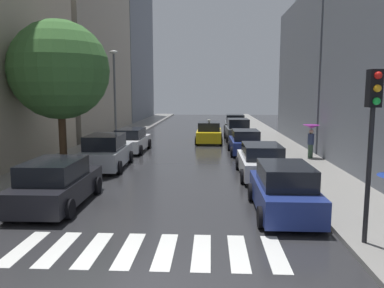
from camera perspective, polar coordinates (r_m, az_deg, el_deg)
name	(u,v)px	position (r m, az deg, el deg)	size (l,w,h in m)	color
ground_plane	(192,141)	(30.85, -0.03, 0.50)	(28.00, 72.00, 0.04)	#29292C
sidewalk_left	(113,139)	(31.84, -11.80, 0.73)	(3.00, 72.00, 0.15)	gray
sidewalk_right	(272,140)	(31.20, 11.98, 0.58)	(3.00, 72.00, 0.15)	gray
crosswalk_stripes	(147,251)	(9.80, -6.77, -15.71)	(6.75, 2.20, 0.01)	silver
building_left_mid	(79,48)	(38.52, -16.64, 13.71)	(6.00, 17.82, 16.15)	#9E9384
building_left_far	(123,51)	(55.82, -10.42, 13.61)	(6.00, 17.37, 19.34)	slate
building_right_mid	(334,72)	(31.47, 20.68, 10.08)	(6.00, 13.38, 10.85)	slate
parked_car_left_nearest	(56,184)	(13.96, -19.81, -5.69)	(2.17, 4.59, 1.61)	black
parked_car_left_second	(106,152)	(20.08, -12.85, -1.23)	(2.26, 4.70, 1.76)	#B2B7BF
parked_car_left_third	(131,141)	(25.37, -9.13, 0.51)	(2.05, 4.59, 1.54)	silver
parked_car_right_nearest	(284,191)	(12.57, 13.72, -6.86)	(1.98, 4.22, 1.65)	navy
parked_car_right_second	(261,161)	(17.86, 10.40, -2.57)	(2.13, 4.50, 1.54)	silver
parked_car_right_third	(245,143)	(24.31, 8.02, 0.22)	(2.09, 4.09, 1.55)	navy
parked_car_right_fourth	(238,130)	(30.98, 6.92, 2.06)	(2.14, 4.25, 1.79)	#474C51
parked_car_right_fifth	(235,124)	(36.61, 6.50, 2.95)	(2.17, 4.46, 1.81)	#474C51
taxi_midroad	(209,133)	(29.51, 2.59, 1.69)	(2.11, 4.38, 1.81)	yellow
pedestrian_foreground	(311,134)	(22.70, 17.56, 1.41)	(0.96, 0.96, 1.91)	#38513D
street_tree_left	(60,70)	(19.74, -19.38, 10.47)	(4.79, 4.79, 7.23)	#513823
traffic_light_right_corner	(373,118)	(10.09, 25.62, 3.52)	(0.30, 0.42, 4.30)	black
lamp_post_left	(115,90)	(28.62, -11.61, 7.98)	(0.60, 0.28, 6.78)	#595B60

